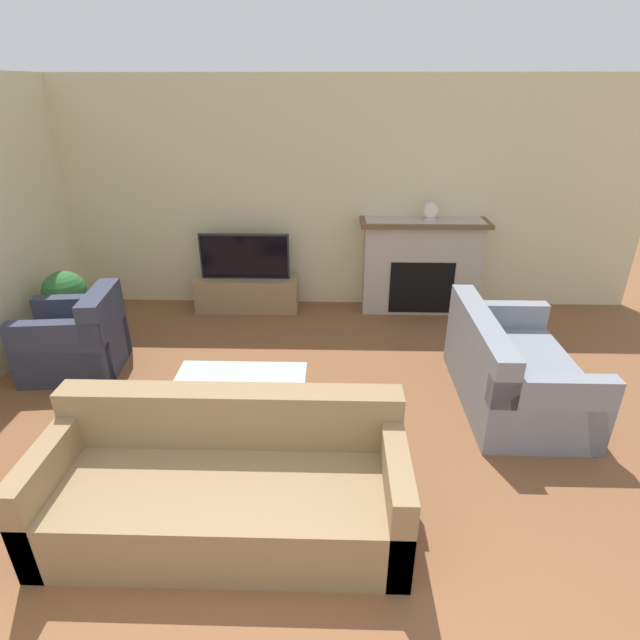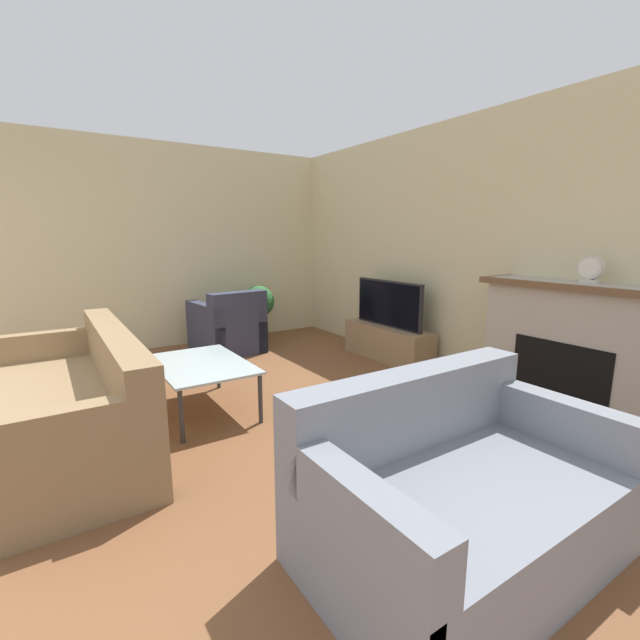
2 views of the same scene
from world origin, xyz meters
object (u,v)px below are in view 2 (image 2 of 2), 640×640
at_px(coffee_table, 201,367).
at_px(mantel_clock, 591,269).
at_px(couch_loveseat, 457,495).
at_px(couch_sectional, 75,406).
at_px(armchair_by_window, 228,329).
at_px(potted_plant, 259,305).
at_px(tv, 388,304).

xyz_separation_m(coffee_table, mantel_clock, (1.87, 2.49, 0.85)).
bearing_deg(couch_loveseat, couch_sectional, 122.81).
bearing_deg(armchair_by_window, couch_loveseat, 77.86).
bearing_deg(potted_plant, mantel_clock, 13.44).
distance_m(tv, coffee_table, 2.46).
bearing_deg(potted_plant, coffee_table, -35.88).
bearing_deg(tv, couch_loveseat, -36.26).
relative_size(coffee_table, potted_plant, 1.32).
relative_size(armchair_by_window, potted_plant, 1.17).
height_order(coffee_table, mantel_clock, mantel_clock).
distance_m(tv, potted_plant, 2.01).
height_order(tv, couch_loveseat, tv).
bearing_deg(tv, armchair_by_window, -133.49).
distance_m(couch_loveseat, armchair_by_window, 4.09).
distance_m(tv, couch_sectional, 3.43).
distance_m(tv, armchair_by_window, 2.11).
bearing_deg(mantel_clock, couch_sectional, -117.28).
bearing_deg(couch_sectional, couch_loveseat, 32.81).
bearing_deg(armchair_by_window, couch_sectional, 38.49).
relative_size(couch_sectional, mantel_clock, 10.65).
distance_m(couch_sectional, potted_plant, 3.34).
bearing_deg(potted_plant, tv, 26.19).
bearing_deg(coffee_table, potted_plant, 144.12).
distance_m(couch_loveseat, potted_plant, 4.57).
xyz_separation_m(couch_loveseat, potted_plant, (-4.44, 1.06, 0.23)).
bearing_deg(potted_plant, armchair_by_window, -59.20).
distance_m(couch_sectional, mantel_clock, 3.99).
relative_size(potted_plant, mantel_clock, 3.84).
bearing_deg(coffee_table, tv, 97.74).
height_order(armchair_by_window, mantel_clock, mantel_clock).
height_order(couch_loveseat, coffee_table, couch_loveseat).
distance_m(armchair_by_window, coffee_table, 1.98).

